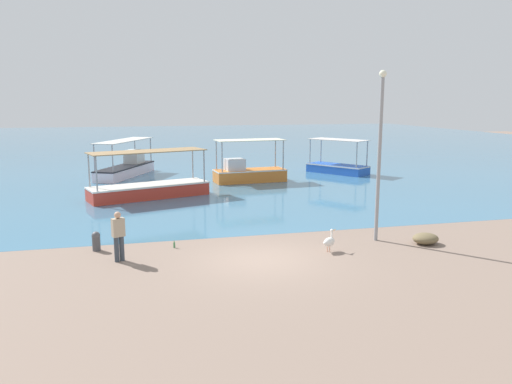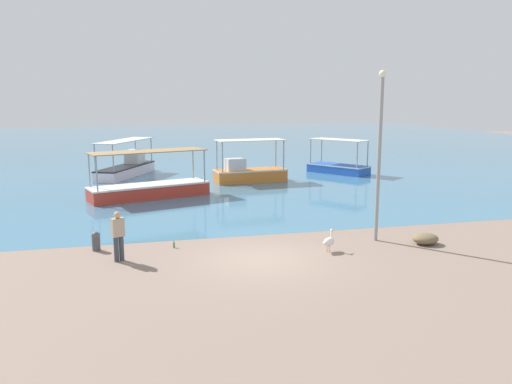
{
  "view_description": "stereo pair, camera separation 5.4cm",
  "coord_description": "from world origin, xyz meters",
  "px_view_note": "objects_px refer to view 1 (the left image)",
  "views": [
    {
      "loc": [
        -4.01,
        -15.64,
        5.26
      ],
      "look_at": [
        1.1,
        5.31,
        1.32
      ],
      "focal_mm": 35.0,
      "sensor_mm": 36.0,
      "label": 1
    },
    {
      "loc": [
        -3.95,
        -15.65,
        5.26
      ],
      "look_at": [
        1.1,
        5.31,
        1.32
      ],
      "focal_mm": 35.0,
      "sensor_mm": 36.0,
      "label": 2
    }
  ],
  "objects_px": {
    "pelican": "(329,241)",
    "glass_bottle": "(174,245)",
    "lamp_post": "(380,148)",
    "mooring_bollard": "(96,241)",
    "fishing_boat_center": "(248,172)",
    "fisherman_standing": "(119,235)",
    "fishing_boat_outer": "(127,167)",
    "fishing_boat_far_right": "(149,188)",
    "net_pile": "(426,239)",
    "fishing_boat_near_left": "(338,166)"
  },
  "relations": [
    {
      "from": "fishing_boat_center",
      "to": "lamp_post",
      "type": "relative_size",
      "value": 0.76
    },
    {
      "from": "fishing_boat_far_right",
      "to": "fishing_boat_center",
      "type": "relative_size",
      "value": 1.4
    },
    {
      "from": "lamp_post",
      "to": "glass_bottle",
      "type": "height_order",
      "value": "lamp_post"
    },
    {
      "from": "fishing_boat_outer",
      "to": "fishing_boat_center",
      "type": "distance_m",
      "value": 9.1
    },
    {
      "from": "glass_bottle",
      "to": "fishing_boat_outer",
      "type": "bearing_deg",
      "value": 95.68
    },
    {
      "from": "fishing_boat_far_right",
      "to": "mooring_bollard",
      "type": "distance_m",
      "value": 9.96
    },
    {
      "from": "fisherman_standing",
      "to": "pelican",
      "type": "bearing_deg",
      "value": -5.23
    },
    {
      "from": "fishing_boat_outer",
      "to": "fisherman_standing",
      "type": "height_order",
      "value": "fishing_boat_outer"
    },
    {
      "from": "lamp_post",
      "to": "mooring_bollard",
      "type": "height_order",
      "value": "lamp_post"
    },
    {
      "from": "fishing_boat_outer",
      "to": "fishing_boat_near_left",
      "type": "distance_m",
      "value": 15.33
    },
    {
      "from": "fishing_boat_near_left",
      "to": "lamp_post",
      "type": "bearing_deg",
      "value": -108.26
    },
    {
      "from": "pelican",
      "to": "lamp_post",
      "type": "bearing_deg",
      "value": 22.82
    },
    {
      "from": "fishing_boat_near_left",
      "to": "glass_bottle",
      "type": "height_order",
      "value": "fishing_boat_near_left"
    },
    {
      "from": "fishing_boat_outer",
      "to": "lamp_post",
      "type": "distance_m",
      "value": 21.94
    },
    {
      "from": "fishing_boat_far_right",
      "to": "glass_bottle",
      "type": "xyz_separation_m",
      "value": [
        0.57,
        -10.04,
        -0.43
      ]
    },
    {
      "from": "fishing_boat_near_left",
      "to": "pelican",
      "type": "distance_m",
      "value": 19.9
    },
    {
      "from": "fishing_boat_far_right",
      "to": "fishing_boat_near_left",
      "type": "distance_m",
      "value": 15.27
    },
    {
      "from": "fishing_boat_near_left",
      "to": "lamp_post",
      "type": "xyz_separation_m",
      "value": [
        -5.69,
        -17.25,
        3.05
      ]
    },
    {
      "from": "fishing_boat_center",
      "to": "lamp_post",
      "type": "xyz_separation_m",
      "value": [
        1.64,
        -14.93,
        2.9
      ]
    },
    {
      "from": "fishing_boat_outer",
      "to": "glass_bottle",
      "type": "distance_m",
      "value": 18.87
    },
    {
      "from": "fishing_boat_outer",
      "to": "fishing_boat_center",
      "type": "height_order",
      "value": "fishing_boat_center"
    },
    {
      "from": "fishing_boat_center",
      "to": "net_pile",
      "type": "xyz_separation_m",
      "value": [
        3.2,
        -15.84,
        -0.44
      ]
    },
    {
      "from": "fishing_boat_center",
      "to": "fishing_boat_near_left",
      "type": "xyz_separation_m",
      "value": [
        7.33,
        2.32,
        -0.15
      ]
    },
    {
      "from": "fishing_boat_outer",
      "to": "fisherman_standing",
      "type": "bearing_deg",
      "value": -90.08
    },
    {
      "from": "pelican",
      "to": "fisherman_standing",
      "type": "xyz_separation_m",
      "value": [
        -7.19,
        0.66,
        0.53
      ]
    },
    {
      "from": "fishing_boat_center",
      "to": "fishing_boat_far_right",
      "type": "bearing_deg",
      "value": -148.0
    },
    {
      "from": "pelican",
      "to": "fishing_boat_center",
      "type": "bearing_deg",
      "value": 87.61
    },
    {
      "from": "fishing_boat_far_right",
      "to": "net_pile",
      "type": "xyz_separation_m",
      "value": [
        9.73,
        -11.76,
        -0.33
      ]
    },
    {
      "from": "fishing_boat_outer",
      "to": "fishing_boat_near_left",
      "type": "relative_size",
      "value": 1.41
    },
    {
      "from": "fisherman_standing",
      "to": "fishing_boat_far_right",
      "type": "bearing_deg",
      "value": 83.22
    },
    {
      "from": "fishing_boat_center",
      "to": "lamp_post",
      "type": "bearing_deg",
      "value": -83.74
    },
    {
      "from": "fishing_boat_center",
      "to": "fisherman_standing",
      "type": "bearing_deg",
      "value": -117.27
    },
    {
      "from": "fishing_boat_far_right",
      "to": "fishing_boat_outer",
      "type": "bearing_deg",
      "value": 98.46
    },
    {
      "from": "lamp_post",
      "to": "pelican",
      "type": "bearing_deg",
      "value": -157.18
    },
    {
      "from": "glass_bottle",
      "to": "fishing_boat_near_left",
      "type": "bearing_deg",
      "value": 51.05
    },
    {
      "from": "fishing_boat_outer",
      "to": "pelican",
      "type": "relative_size",
      "value": 8.32
    },
    {
      "from": "fishing_boat_far_right",
      "to": "fisherman_standing",
      "type": "relative_size",
      "value": 4.02
    },
    {
      "from": "fisherman_standing",
      "to": "glass_bottle",
      "type": "bearing_deg",
      "value": 30.63
    },
    {
      "from": "fishing_boat_outer",
      "to": "glass_bottle",
      "type": "bearing_deg",
      "value": -84.32
    },
    {
      "from": "fishing_boat_near_left",
      "to": "mooring_bollard",
      "type": "bearing_deg",
      "value": -134.8
    },
    {
      "from": "fishing_boat_center",
      "to": "pelican",
      "type": "xyz_separation_m",
      "value": [
        -0.66,
        -15.9,
        -0.28
      ]
    },
    {
      "from": "mooring_bollard",
      "to": "fishing_boat_near_left",
      "type": "bearing_deg",
      "value": 45.2
    },
    {
      "from": "fishing_boat_far_right",
      "to": "fisherman_standing",
      "type": "distance_m",
      "value": 11.24
    },
    {
      "from": "pelican",
      "to": "glass_bottle",
      "type": "bearing_deg",
      "value": 161.43
    },
    {
      "from": "lamp_post",
      "to": "net_pile",
      "type": "relative_size",
      "value": 6.52
    },
    {
      "from": "net_pile",
      "to": "glass_bottle",
      "type": "xyz_separation_m",
      "value": [
        -9.16,
        1.73,
        -0.1
      ]
    },
    {
      "from": "fishing_boat_near_left",
      "to": "net_pile",
      "type": "bearing_deg",
      "value": -102.8
    },
    {
      "from": "fishing_boat_center",
      "to": "glass_bottle",
      "type": "distance_m",
      "value": 15.33
    },
    {
      "from": "fishing_boat_near_left",
      "to": "glass_bottle",
      "type": "relative_size",
      "value": 17.52
    },
    {
      "from": "fishing_boat_center",
      "to": "pelican",
      "type": "distance_m",
      "value": 15.91
    }
  ]
}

